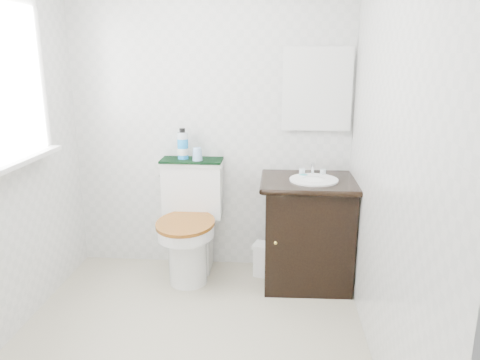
# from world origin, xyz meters

# --- Properties ---
(floor) EXTENTS (2.40, 2.40, 0.00)m
(floor) POSITION_xyz_m (0.00, 0.00, 0.00)
(floor) COLOR beige
(floor) RESTS_ON ground
(wall_back) EXTENTS (2.40, 0.00, 2.40)m
(wall_back) POSITION_xyz_m (0.00, 1.20, 1.20)
(wall_back) COLOR silver
(wall_back) RESTS_ON ground
(wall_front) EXTENTS (2.40, 0.00, 2.40)m
(wall_front) POSITION_xyz_m (0.00, -1.20, 1.20)
(wall_front) COLOR silver
(wall_front) RESTS_ON ground
(wall_right) EXTENTS (0.00, 2.40, 2.40)m
(wall_right) POSITION_xyz_m (1.10, 0.00, 1.20)
(wall_right) COLOR silver
(wall_right) RESTS_ON ground
(window) EXTENTS (0.02, 0.70, 0.90)m
(window) POSITION_xyz_m (-1.07, 0.25, 1.55)
(window) COLOR white
(window) RESTS_ON wall_left
(mirror) EXTENTS (0.50, 0.02, 0.60)m
(mirror) POSITION_xyz_m (0.82, 1.18, 1.45)
(mirror) COLOR silver
(mirror) RESTS_ON wall_back
(toilet) EXTENTS (0.49, 0.65, 0.90)m
(toilet) POSITION_xyz_m (-0.14, 0.96, 0.39)
(toilet) COLOR white
(toilet) RESTS_ON floor
(vanity) EXTENTS (0.69, 0.59, 0.92)m
(vanity) POSITION_xyz_m (0.77, 0.90, 0.43)
(vanity) COLOR black
(vanity) RESTS_ON floor
(trash_bin) EXTENTS (0.21, 0.19, 0.27)m
(trash_bin) POSITION_xyz_m (0.45, 0.98, 0.14)
(trash_bin) COLOR white
(trash_bin) RESTS_ON floor
(towel) EXTENTS (0.48, 0.22, 0.02)m
(towel) POSITION_xyz_m (-0.14, 1.09, 0.91)
(towel) COLOR black
(towel) RESTS_ON toilet
(mouthwash_bottle) EXTENTS (0.08, 0.08, 0.24)m
(mouthwash_bottle) POSITION_xyz_m (-0.21, 1.10, 1.02)
(mouthwash_bottle) COLOR #1A88E0
(mouthwash_bottle) RESTS_ON towel
(cup) EXTENTS (0.08, 0.08, 0.10)m
(cup) POSITION_xyz_m (-0.08, 1.05, 0.96)
(cup) COLOR #80A5D2
(cup) RESTS_ON towel
(soap_bar) EXTENTS (0.08, 0.05, 0.02)m
(soap_bar) POSITION_xyz_m (0.73, 0.99, 0.83)
(soap_bar) COLOR #1A7C80
(soap_bar) RESTS_ON vanity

